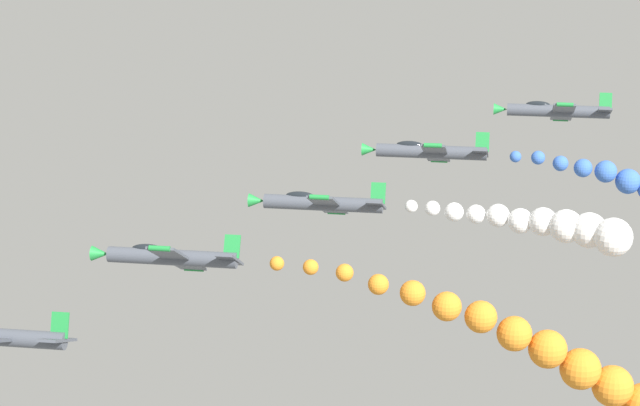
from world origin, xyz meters
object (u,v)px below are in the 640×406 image
Objects in this scene: airplane_left_inner at (170,257)px; airplane_right_inner at (321,203)px; airplane_left_outer at (429,151)px; airplane_right_outer at (556,111)px.

airplane_right_inner reaches higher than airplane_left_inner.
airplane_left_inner is 26.57m from airplane_left_outer.
airplane_right_outer is at bearing -41.36° from airplane_left_outer.
airplane_right_outer reaches higher than airplane_left_outer.
airplane_right_inner is 12.68m from airplane_left_outer.
airplane_left_outer reaches higher than airplane_left_inner.
airplane_left_outer is 1.00× the size of airplane_right_outer.
airplane_left_inner is at bearing 141.13° from airplane_right_outer.
airplane_left_inner is 1.00× the size of airplane_left_outer.
airplane_left_outer reaches higher than airplane_right_inner.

